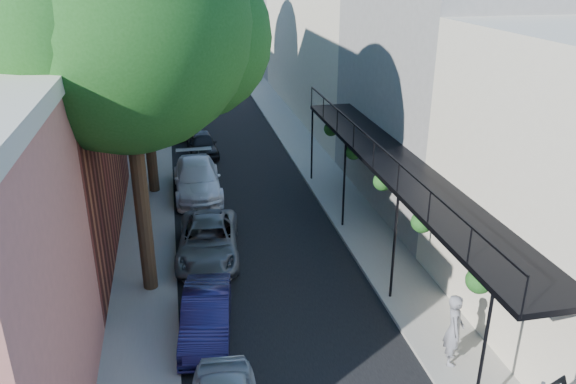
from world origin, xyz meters
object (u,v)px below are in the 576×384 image
oak_near (140,27)px  parked_car_c (208,241)px  parked_car_f (177,124)px  parked_car_e (202,144)px  oak_mid (149,26)px  pedestrian (454,329)px  parked_car_d (197,179)px  parked_car_b (206,316)px

oak_near → parked_car_c: bearing=45.1°
oak_near → parked_car_f: size_ratio=3.03×
parked_car_c → parked_car_e: size_ratio=1.28×
oak_mid → parked_car_c: bearing=-76.6°
oak_mid → parked_car_e: (2.02, 4.59, -6.46)m
parked_car_c → pedestrian: 8.85m
parked_car_d → parked_car_f: parked_car_d is taller
parked_car_f → pedestrian: (6.31, -21.84, 0.47)m
parked_car_d → pedestrian: 13.84m
oak_mid → parked_car_b: oak_mid is taller
parked_car_d → oak_near: bearing=-101.4°
parked_car_c → pedestrian: bearing=-45.1°
oak_mid → parked_car_c: oak_mid is taller
oak_mid → parked_car_d: oak_mid is taller
oak_near → pedestrian: (7.07, -5.36, -6.79)m
parked_car_b → parked_car_e: parked_car_b is taller
oak_near → pedestrian: oak_near is taller
parked_car_c → oak_mid: bearing=109.1°
parked_car_c → parked_car_f: size_ratio=1.18×
oak_near → oak_mid: oak_near is taller
parked_car_c → parked_car_b: bearing=-89.1°
parked_car_d → parked_car_e: parked_car_d is taller
oak_near → parked_car_b: size_ratio=3.14×
oak_mid → parked_car_b: (1.18, -10.82, -6.46)m
parked_car_f → pedestrian: size_ratio=1.95×
oak_mid → pedestrian: size_ratio=5.28×
oak_mid → parked_car_b: bearing=-83.8°
parked_car_f → parked_car_b: bearing=-95.9°
oak_mid → parked_car_e: bearing=66.3°
parked_car_e → parked_car_c: bearing=-96.6°
oak_near → parked_car_f: bearing=87.3°
parked_car_c → parked_car_d: (-0.06, 5.77, 0.08)m
parked_car_d → parked_car_f: 9.24m
parked_car_c → pedestrian: (5.58, -6.86, 0.47)m
parked_car_d → pedestrian: (5.64, -12.63, 0.38)m
parked_car_d → parked_car_e: bearing=84.0°
parked_car_d → pedestrian: size_ratio=2.51×
oak_near → parked_car_b: (1.13, -2.85, -7.28)m
parked_car_e → pedestrian: size_ratio=1.80×
parked_car_f → pedestrian: 22.74m
parked_car_c → parked_car_f: parked_car_f is taller
parked_car_b → oak_near: bearing=118.4°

